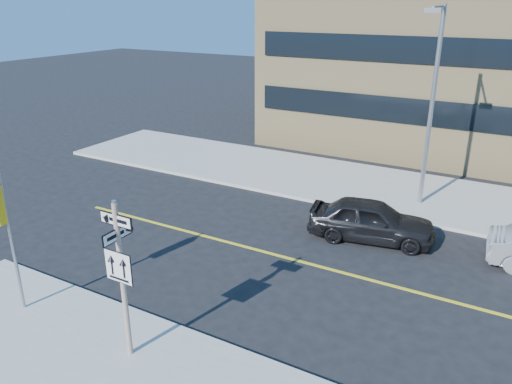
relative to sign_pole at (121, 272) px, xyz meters
The scene contains 5 objects.
ground 3.50m from the sign_pole, 90.00° to the left, with size 120.00×120.00×0.00m, color black.
sign_pole is the anchor object (origin of this frame).
traffic_signal 4.05m from the sign_pole, behind, with size 0.32×0.45×4.00m.
parked_car_a 9.98m from the sign_pole, 71.45° to the left, with size 4.52×1.82×1.54m, color black.
streetlight_a 14.05m from the sign_pole, 73.23° to the left, with size 0.55×2.25×8.00m.
Camera 1 is at (7.65, -9.71, 8.30)m, focal length 35.00 mm.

